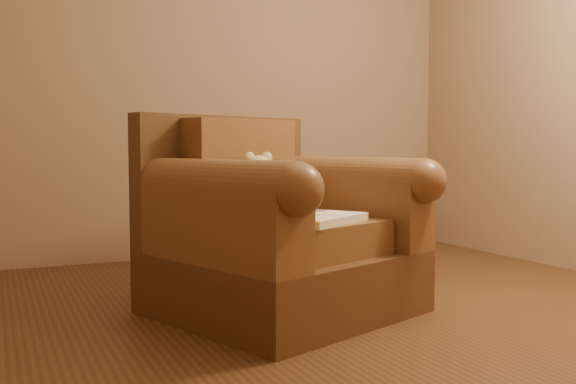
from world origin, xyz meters
name	(u,v)px	position (x,y,z in m)	size (l,w,h in m)	color
floor	(343,318)	(0.00, 0.00, 0.00)	(4.00, 4.00, 0.00)	#54341C
armchair	(277,235)	(-0.23, 0.27, 0.38)	(1.39, 1.36, 0.99)	#50321A
teddy_bear	(262,191)	(-0.28, 0.34, 0.60)	(0.24, 0.27, 0.33)	beige
guidebook	(318,219)	(-0.15, -0.04, 0.49)	(0.55, 0.49, 0.04)	beige
side_table	(407,231)	(0.79, 0.59, 0.31)	(0.41, 0.41, 0.58)	gold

